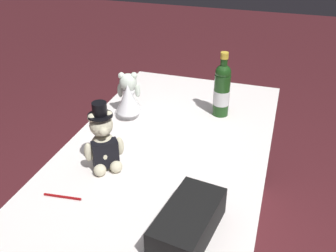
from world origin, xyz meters
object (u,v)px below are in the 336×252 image
object	(u,v)px
signing_pen	(64,197)
gift_case_black	(188,222)
teddy_bear_groom	(103,144)
teddy_bear_bride	(129,97)
champagne_bottle	(222,89)

from	to	relation	value
signing_pen	gift_case_black	world-z (taller)	gift_case_black
teddy_bear_groom	gift_case_black	distance (m)	0.51
teddy_bear_groom	teddy_bear_bride	bearing A→B (deg)	-169.97
champagne_bottle	gift_case_black	distance (m)	0.88
teddy_bear_bride	signing_pen	xyz separation A→B (m)	(0.69, 0.02, -0.09)
teddy_bear_groom	signing_pen	distance (m)	0.26
signing_pen	gift_case_black	size ratio (longest dim) A/B	0.47
gift_case_black	teddy_bear_groom	bearing A→B (deg)	-121.85
teddy_bear_bride	signing_pen	world-z (taller)	teddy_bear_bride
signing_pen	champagne_bottle	bearing A→B (deg)	152.60
teddy_bear_bride	signing_pen	bearing A→B (deg)	1.63
teddy_bear_bride	champagne_bottle	xyz separation A→B (m)	(-0.15, 0.45, 0.04)
teddy_bear_bride	champagne_bottle	distance (m)	0.48
teddy_bear_groom	signing_pen	xyz separation A→B (m)	(0.23, -0.06, -0.11)
gift_case_black	champagne_bottle	bearing A→B (deg)	-176.13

